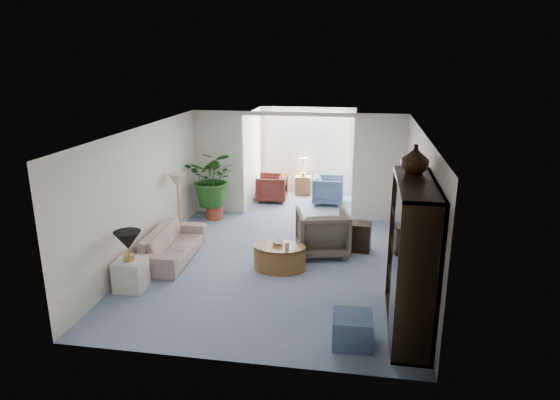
% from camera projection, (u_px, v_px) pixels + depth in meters
% --- Properties ---
extents(floor, '(6.00, 6.00, 0.00)m').
position_uv_depth(floor, '(275.00, 266.00, 9.09)').
color(floor, gray).
rests_on(floor, ground).
extents(sunroom_floor, '(2.60, 2.60, 0.00)m').
position_uv_depth(sunroom_floor, '(302.00, 203.00, 12.96)').
color(sunroom_floor, gray).
rests_on(sunroom_floor, ground).
extents(back_pier_left, '(1.20, 0.12, 2.50)m').
position_uv_depth(back_pier_left, '(219.00, 163.00, 11.88)').
color(back_pier_left, silver).
rests_on(back_pier_left, ground).
extents(back_pier_right, '(1.20, 0.12, 2.50)m').
position_uv_depth(back_pier_right, '(379.00, 169.00, 11.27)').
color(back_pier_right, silver).
rests_on(back_pier_right, ground).
extents(back_header, '(2.60, 0.12, 0.10)m').
position_uv_depth(back_header, '(297.00, 114.00, 11.23)').
color(back_header, silver).
rests_on(back_header, back_pier_left).
extents(window_pane, '(2.20, 0.02, 1.50)m').
position_uv_depth(window_pane, '(308.00, 144.00, 13.59)').
color(window_pane, white).
extents(window_blinds, '(2.20, 0.02, 1.50)m').
position_uv_depth(window_blinds, '(307.00, 144.00, 13.56)').
color(window_blinds, white).
extents(framed_picture, '(0.04, 0.50, 0.40)m').
position_uv_depth(framed_picture, '(420.00, 184.00, 8.12)').
color(framed_picture, beige).
extents(sofa, '(0.83, 1.99, 0.58)m').
position_uv_depth(sofa, '(173.00, 244.00, 9.36)').
color(sofa, '#B8AE9C').
rests_on(sofa, ground).
extents(end_table, '(0.48, 0.48, 0.51)m').
position_uv_depth(end_table, '(131.00, 275.00, 8.13)').
color(end_table, silver).
rests_on(end_table, ground).
extents(table_lamp, '(0.44, 0.44, 0.30)m').
position_uv_depth(table_lamp, '(128.00, 240.00, 7.95)').
color(table_lamp, black).
rests_on(table_lamp, end_table).
extents(floor_lamp, '(0.36, 0.36, 0.28)m').
position_uv_depth(floor_lamp, '(177.00, 180.00, 10.19)').
color(floor_lamp, beige).
rests_on(floor_lamp, ground).
extents(coffee_table, '(1.13, 1.13, 0.45)m').
position_uv_depth(coffee_table, '(279.00, 258.00, 8.90)').
color(coffee_table, brown).
rests_on(coffee_table, ground).
extents(coffee_bowl, '(0.27, 0.27, 0.06)m').
position_uv_depth(coffee_bowl, '(278.00, 242.00, 8.93)').
color(coffee_bowl, silver).
rests_on(coffee_bowl, coffee_table).
extents(coffee_cup, '(0.12, 0.12, 0.10)m').
position_uv_depth(coffee_cup, '(287.00, 246.00, 8.70)').
color(coffee_cup, beige).
rests_on(coffee_cup, coffee_table).
extents(wingback_chair, '(1.16, 1.18, 0.89)m').
position_uv_depth(wingback_chair, '(322.00, 232.00, 9.54)').
color(wingback_chair, '#5C5449').
rests_on(wingback_chair, ground).
extents(side_table_dark, '(0.51, 0.43, 0.57)m').
position_uv_depth(side_table_dark, '(359.00, 237.00, 9.76)').
color(side_table_dark, black).
rests_on(side_table_dark, ground).
extents(entertainment_cabinet, '(0.51, 1.93, 2.14)m').
position_uv_depth(entertainment_cabinet, '(411.00, 257.00, 6.75)').
color(entertainment_cabinet, black).
rests_on(entertainment_cabinet, ground).
extents(cabinet_urn, '(0.39, 0.39, 0.41)m').
position_uv_depth(cabinet_urn, '(415.00, 159.00, 6.87)').
color(cabinet_urn, black).
rests_on(cabinet_urn, entertainment_cabinet).
extents(ottoman, '(0.55, 0.55, 0.42)m').
position_uv_depth(ottoman, '(352.00, 330.00, 6.58)').
color(ottoman, slate).
rests_on(ottoman, ground).
extents(plant_pot, '(0.40, 0.40, 0.32)m').
position_uv_depth(plant_pot, '(215.00, 212.00, 11.70)').
color(plant_pot, '#98412C').
rests_on(plant_pot, ground).
extents(house_plant, '(1.20, 1.04, 1.33)m').
position_uv_depth(house_plant, '(213.00, 178.00, 11.47)').
color(house_plant, '#22531C').
rests_on(house_plant, plant_pot).
extents(sunroom_chair_blue, '(0.83, 0.80, 0.72)m').
position_uv_depth(sunroom_chair_blue, '(328.00, 190.00, 12.83)').
color(sunroom_chair_blue, slate).
rests_on(sunroom_chair_blue, ground).
extents(sunroom_chair_maroon, '(0.81, 0.79, 0.71)m').
position_uv_depth(sunroom_chair_maroon, '(272.00, 188.00, 13.08)').
color(sunroom_chair_maroon, '#5E2720').
rests_on(sunroom_chair_maroon, ground).
extents(sunroom_table, '(0.44, 0.35, 0.53)m').
position_uv_depth(sunroom_table, '(303.00, 185.00, 13.69)').
color(sunroom_table, brown).
rests_on(sunroom_table, ground).
extents(shelf_clutter, '(0.30, 1.10, 1.06)m').
position_uv_depth(shelf_clutter, '(408.00, 248.00, 6.73)').
color(shelf_clutter, '#363331').
rests_on(shelf_clutter, entertainment_cabinet).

